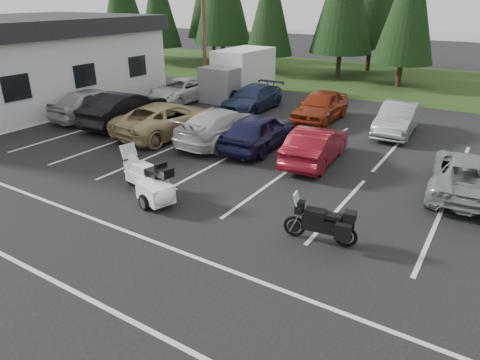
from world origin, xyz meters
name	(u,v)px	position (x,y,z in m)	size (l,w,h in m)	color
ground	(234,196)	(0.00, 0.00, 0.00)	(120.00, 120.00, 0.00)	black
grass_strip	(405,81)	(0.00, 24.00, 0.01)	(80.00, 16.00, 0.01)	#233A12
building	(12,62)	(-18.00, 4.00, 2.45)	(10.60, 15.60, 4.90)	silver
utility_pole	(204,19)	(-10.00, 12.00, 4.70)	(1.60, 0.26, 9.00)	#473321
box_truck	(235,74)	(-8.00, 12.50, 1.45)	(2.40, 5.60, 2.90)	silver
stall_markings	(264,176)	(0.00, 2.00, 0.00)	(32.00, 16.00, 0.01)	silver
conifer_1	(158,3)	(-22.00, 21.20, 5.39)	(3.96, 3.96, 9.22)	#332316
conifer_3	(270,6)	(-10.50, 21.40, 5.27)	(3.87, 3.87, 9.02)	#332316
conifer_5	(410,2)	(0.00, 21.60, 5.63)	(4.14, 4.14, 9.63)	#332316
car_near_0	(94,103)	(-11.51, 4.20, 0.82)	(1.95, 4.84, 1.65)	#ACACB0
car_near_1	(125,109)	(-9.22, 4.15, 0.83)	(1.75, 5.02, 1.65)	black
car_near_2	(168,119)	(-6.31, 4.03, 0.76)	(2.51, 5.44, 1.51)	tan
car_near_3	(224,126)	(-3.43, 4.49, 0.74)	(2.09, 5.13, 1.49)	silver
car_near_4	(259,131)	(-1.74, 4.60, 0.76)	(1.80, 4.48, 1.53)	#17173A
car_near_5	(316,145)	(0.97, 4.34, 0.70)	(1.49, 4.26, 1.40)	maroon
car_near_6	(469,174)	(6.33, 4.30, 0.67)	(2.22, 4.81, 1.34)	gray
car_far_0	(180,90)	(-10.15, 9.62, 0.69)	(2.30, 5.00, 1.39)	silver
car_far_1	(252,98)	(-5.32, 10.12, 0.69)	(1.93, 4.74, 1.38)	#1C2A47
car_far_2	(320,106)	(-1.20, 10.03, 0.78)	(1.85, 4.59, 1.56)	maroon
car_far_3	(398,119)	(2.73, 9.92, 0.71)	(1.51, 4.33, 1.43)	gray
touring_motorcycle	(146,172)	(-2.56, -1.32, 0.77)	(2.78, 0.86, 1.54)	white
cargo_trailer	(156,194)	(-1.70, -1.84, 0.38)	(1.64, 0.92, 0.76)	white
adventure_motorcycle	(320,219)	(3.41, -1.13, 0.66)	(2.18, 0.76, 1.33)	black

